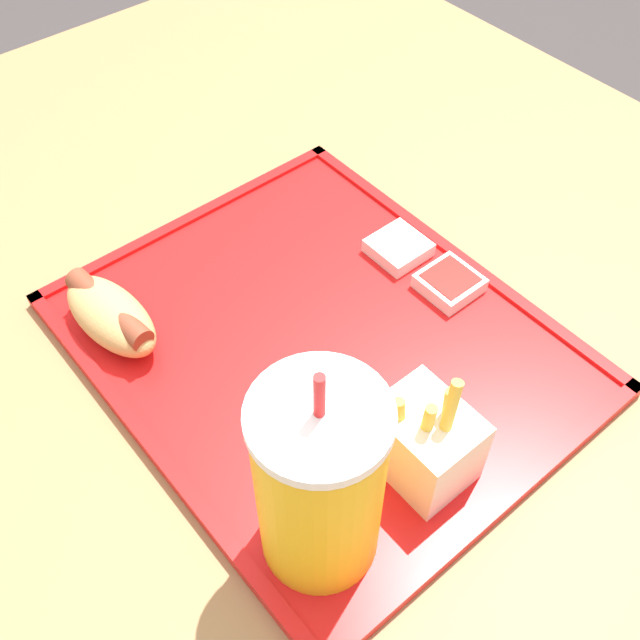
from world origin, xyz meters
name	(u,v)px	position (x,y,z in m)	size (l,w,h in m)	color
ground_plane	(321,624)	(0.00, 0.00, 0.00)	(8.00, 8.00, 0.00)	#383333
dining_table	(321,530)	(0.00, 0.00, 0.36)	(1.34, 1.13, 0.72)	olive
food_tray	(320,345)	(0.01, -0.01, 0.72)	(0.43, 0.36, 0.01)	red
soda_cup	(320,483)	(-0.13, 0.11, 0.81)	(0.09, 0.09, 0.20)	gold
hot_dog_far	(110,315)	(0.14, 0.13, 0.75)	(0.12, 0.06, 0.04)	tan
fries_carton	(425,442)	(-0.14, 0.01, 0.76)	(0.07, 0.06, 0.11)	silver
sauce_cup_mayo	(399,247)	(0.05, -0.14, 0.73)	(0.05, 0.05, 0.02)	silver
sauce_cup_ketchup	(449,283)	(-0.02, -0.14, 0.73)	(0.05, 0.05, 0.02)	silver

